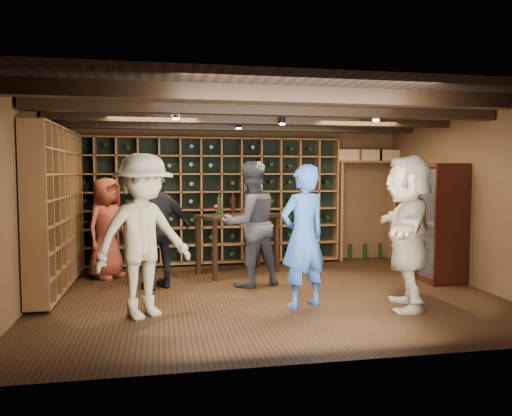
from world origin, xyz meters
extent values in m
plane|color=black|center=(0.00, 0.00, 0.00)|extent=(6.00, 6.00, 0.00)
plane|color=#4F321B|center=(0.00, 2.50, 1.25)|extent=(6.00, 0.00, 6.00)
plane|color=#4F321B|center=(0.00, -2.50, 1.25)|extent=(6.00, 0.00, 6.00)
plane|color=#4F321B|center=(-3.00, 0.00, 1.25)|extent=(0.00, 5.00, 5.00)
plane|color=#4F321B|center=(3.00, 0.00, 1.25)|extent=(0.00, 5.00, 5.00)
plane|color=black|center=(0.00, 0.00, 2.50)|extent=(6.00, 6.00, 0.00)
cube|color=black|center=(0.00, -1.60, 2.42)|extent=(5.90, 0.18, 0.16)
cube|color=black|center=(0.00, -0.50, 2.42)|extent=(5.90, 0.18, 0.16)
cube|color=black|center=(0.00, 0.60, 2.42)|extent=(5.90, 0.18, 0.16)
cube|color=black|center=(0.00, 1.70, 2.42)|extent=(5.90, 0.18, 0.16)
cylinder|color=black|center=(-1.20, 0.00, 2.39)|extent=(0.10, 0.10, 0.10)
cylinder|color=black|center=(0.30, 0.40, 2.39)|extent=(0.10, 0.10, 0.10)
cylinder|color=black|center=(1.40, -0.30, 2.39)|extent=(0.10, 0.10, 0.10)
cylinder|color=black|center=(-0.20, 1.20, 2.39)|extent=(0.10, 0.10, 0.10)
cube|color=brown|center=(-0.52, 2.33, 1.15)|extent=(4.65, 0.30, 2.20)
cube|color=black|center=(-0.52, 2.33, 1.15)|extent=(4.56, 0.02, 2.16)
cube|color=brown|center=(-2.83, 0.82, 1.15)|extent=(0.30, 2.65, 2.20)
cube|color=black|center=(-2.83, 0.82, 1.15)|extent=(0.29, 0.02, 2.16)
cube|color=brown|center=(2.40, 2.32, 1.85)|extent=(1.15, 0.32, 0.04)
cube|color=brown|center=(2.92, 2.32, 0.93)|extent=(0.05, 0.28, 1.85)
cube|color=brown|center=(1.88, 2.32, 0.93)|extent=(0.05, 0.28, 1.85)
cube|color=#9E7D4F|center=(2.00, 2.32, 1.97)|extent=(0.40, 0.30, 0.20)
cube|color=#9E7D4F|center=(2.45, 2.32, 1.97)|extent=(0.40, 0.30, 0.20)
cube|color=#9E7D4F|center=(2.80, 2.32, 1.97)|extent=(0.40, 0.30, 0.20)
cube|color=black|center=(2.72, 0.20, 0.05)|extent=(0.55, 0.50, 0.10)
cube|color=black|center=(2.72, 0.20, 0.90)|extent=(0.55, 0.50, 1.70)
cube|color=white|center=(2.46, 0.20, 0.90)|extent=(0.01, 0.46, 1.60)
cube|color=black|center=(2.72, 0.20, 0.90)|extent=(0.50, 0.44, 0.02)
sphere|color=#59260C|center=(2.70, 0.20, 1.00)|extent=(0.18, 0.18, 0.18)
imported|color=navy|center=(0.29, -0.72, 0.87)|extent=(0.74, 0.61, 1.74)
imported|color=black|center=(-0.13, 0.54, 0.90)|extent=(1.05, 0.92, 1.81)
imported|color=maroon|center=(-2.24, 1.49, 0.78)|extent=(0.86, 0.91, 1.57)
imported|color=black|center=(-1.44, 0.60, 0.84)|extent=(1.06, 0.84, 1.69)
imported|color=#7D7657|center=(-1.60, -0.79, 0.93)|extent=(1.38, 1.22, 1.85)
imported|color=tan|center=(1.52, -0.99, 0.93)|extent=(1.13, 1.80, 1.86)
cube|color=black|center=(-0.18, 1.47, 0.94)|extent=(1.44, 1.11, 0.05)
cube|color=black|center=(-0.60, 0.98, 0.46)|extent=(0.08, 0.08, 0.92)
cube|color=black|center=(0.47, 1.47, 0.46)|extent=(0.08, 0.08, 0.92)
cube|color=black|center=(-0.82, 1.47, 0.46)|extent=(0.08, 0.08, 0.92)
cube|color=black|center=(0.25, 1.95, 0.46)|extent=(0.08, 0.08, 0.92)
cylinder|color=black|center=(-0.49, 1.39, 1.11)|extent=(0.07, 0.07, 0.28)
cylinder|color=black|center=(-0.25, 1.50, 1.11)|extent=(0.07, 0.07, 0.28)
cylinder|color=black|center=(0.04, 1.63, 1.11)|extent=(0.07, 0.07, 0.28)
camera|label=1|loc=(-1.40, -6.52, 1.64)|focal=35.00mm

